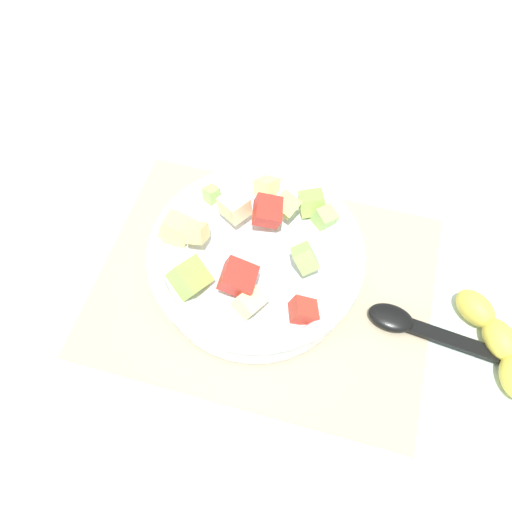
# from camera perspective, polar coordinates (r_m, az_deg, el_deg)

# --- Properties ---
(ground_plane) EXTENTS (2.40, 2.40, 0.00)m
(ground_plane) POSITION_cam_1_polar(r_m,az_deg,el_deg) (0.70, 0.88, -3.07)
(ground_plane) COLOR silver
(placemat) EXTENTS (0.43, 0.33, 0.01)m
(placemat) POSITION_cam_1_polar(r_m,az_deg,el_deg) (0.70, 0.88, -2.95)
(placemat) COLOR tan
(placemat) RESTS_ON ground_plane
(salad_bowl) EXTENTS (0.27, 0.27, 0.11)m
(salad_bowl) POSITION_cam_1_polar(r_m,az_deg,el_deg) (0.67, -0.05, -0.28)
(salad_bowl) COLOR white
(salad_bowl) RESTS_ON placemat
(serving_spoon) EXTENTS (0.19, 0.05, 0.01)m
(serving_spoon) POSITION_cam_1_polar(r_m,az_deg,el_deg) (0.69, 16.78, -7.24)
(serving_spoon) COLOR black
(serving_spoon) RESTS_ON placemat
(banana_whole) EXTENTS (0.11, 0.14, 0.04)m
(banana_whole) POSITION_cam_1_polar(r_m,az_deg,el_deg) (0.71, 24.00, -8.15)
(banana_whole) COLOR yellow
(banana_whole) RESTS_ON ground_plane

